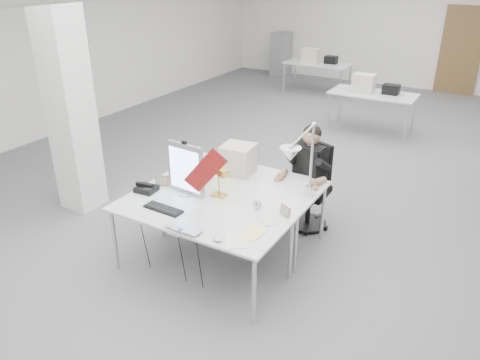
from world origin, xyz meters
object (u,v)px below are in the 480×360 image
object	(u,v)px
bankers_lamp	(219,182)
desk_phone	(147,189)
monitor	(186,169)
architect_lamp	(302,163)
seated_person	(310,161)
laptop	(180,231)
desk_main	(200,213)
beige_monitor	(238,159)
office_chair	(309,192)

from	to	relation	value
bankers_lamp	desk_phone	world-z (taller)	bankers_lamp
monitor	architect_lamp	size ratio (longest dim) A/B	0.61
seated_person	laptop	bearing A→B (deg)	-84.16
laptop	desk_main	bearing A→B (deg)	101.27
architect_lamp	monitor	bearing A→B (deg)	-154.03
monitor	beige_monitor	bearing A→B (deg)	79.56
beige_monitor	laptop	bearing A→B (deg)	-87.35
seated_person	bankers_lamp	xyz separation A→B (m)	(-0.60, -1.06, 0.01)
seated_person	beige_monitor	xyz separation A→B (m)	(-0.73, -0.43, 0.03)
desk_main	desk_phone	size ratio (longest dim) A/B	8.32
desk_main	bankers_lamp	world-z (taller)	bankers_lamp
office_chair	seated_person	xyz separation A→B (m)	(0.00, -0.05, 0.43)
desk_main	seated_person	size ratio (longest dim) A/B	1.93
seated_person	laptop	size ratio (longest dim) A/B	2.51
desk_main	monitor	distance (m)	0.54
desk_phone	architect_lamp	world-z (taller)	architect_lamp
desk_phone	beige_monitor	world-z (taller)	beige_monitor
beige_monitor	architect_lamp	size ratio (longest dim) A/B	0.39
beige_monitor	office_chair	bearing A→B (deg)	26.85
seated_person	monitor	world-z (taller)	seated_person
seated_person	bankers_lamp	size ratio (longest dim) A/B	2.97
office_chair	bankers_lamp	bearing A→B (deg)	-97.51
seated_person	beige_monitor	world-z (taller)	seated_person
desk_main	laptop	bearing A→B (deg)	-80.50
desk_main	beige_monitor	size ratio (longest dim) A/B	4.96
desk_main	desk_phone	distance (m)	0.77
office_chair	architect_lamp	size ratio (longest dim) A/B	1.01
monitor	laptop	bearing A→B (deg)	-53.37
seated_person	laptop	world-z (taller)	seated_person
monitor	bankers_lamp	bearing A→B (deg)	24.66
desk_main	laptop	distance (m)	0.42
beige_monitor	architect_lamp	distance (m)	1.08
desk_main	beige_monitor	bearing A→B (deg)	98.75
laptop	desk_phone	xyz separation A→B (m)	(-0.84, 0.51, 0.01)
desk_main	seated_person	world-z (taller)	seated_person
seated_person	architect_lamp	xyz separation A→B (m)	(0.23, -0.82, 0.32)
beige_monitor	architect_lamp	xyz separation A→B (m)	(0.97, -0.39, 0.30)
seated_person	desk_phone	xyz separation A→B (m)	(-1.34, -1.36, -0.12)
beige_monitor	desk_main	bearing A→B (deg)	-87.56
monitor	bankers_lamp	xyz separation A→B (m)	(0.34, 0.12, -0.13)
beige_monitor	monitor	bearing A→B (deg)	-111.53
monitor	beige_monitor	size ratio (longest dim) A/B	1.57
beige_monitor	bankers_lamp	bearing A→B (deg)	-84.28
seated_person	beige_monitor	distance (m)	0.85
bankers_lamp	architect_lamp	distance (m)	0.92
laptop	architect_lamp	size ratio (longest dim) A/B	0.40
bankers_lamp	beige_monitor	size ratio (longest dim) A/B	0.86
office_chair	seated_person	world-z (taller)	seated_person
desk_phone	beige_monitor	size ratio (longest dim) A/B	0.60
desk_main	architect_lamp	xyz separation A→B (m)	(0.81, 0.64, 0.48)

